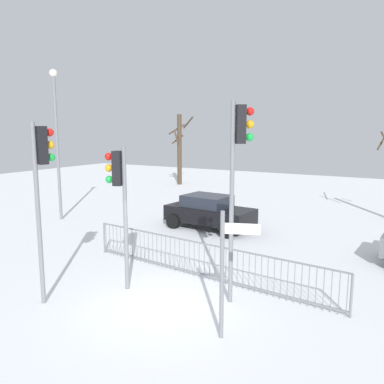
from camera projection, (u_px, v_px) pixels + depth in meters
name	position (u px, v px, depth m)	size (l,w,h in m)	color
ground_plane	(163.00, 305.00, 9.50)	(60.00, 60.00, 0.00)	white
traffic_light_mid_left	(119.00, 186.00, 10.05)	(0.55, 0.38, 3.84)	slate
traffic_light_rear_right	(41.00, 172.00, 9.21)	(0.36, 0.56, 4.46)	slate
traffic_light_foreground_right	(238.00, 158.00, 9.14)	(0.47, 0.46, 4.95)	slate
direction_sign_post	(225.00, 268.00, 7.76)	(0.75, 0.32, 2.69)	slate
pedestrian_guard_railing	(202.00, 260.00, 11.13)	(8.27, 0.82, 1.07)	slate
car_black_far	(209.00, 211.00, 16.73)	(3.93, 2.20, 1.47)	black
street_lamp	(56.00, 130.00, 17.94)	(0.36, 0.36, 7.00)	slate
bare_tree_left	(180.00, 148.00, 30.11)	(2.09, 1.60, 5.45)	#473828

